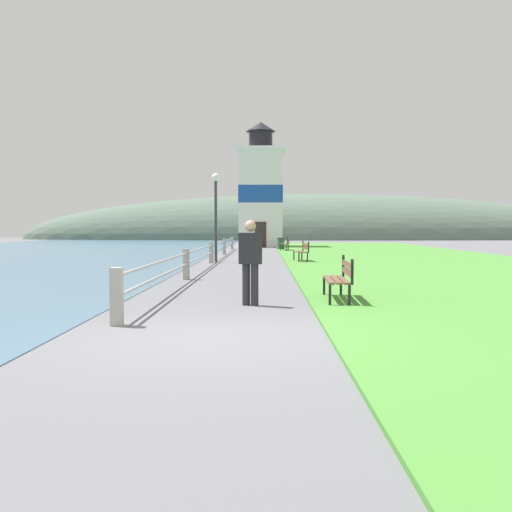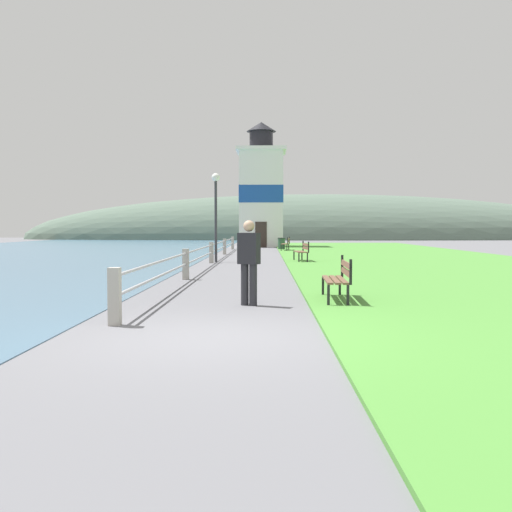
{
  "view_description": "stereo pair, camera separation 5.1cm",
  "coord_description": "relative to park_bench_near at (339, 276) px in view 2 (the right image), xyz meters",
  "views": [
    {
      "loc": [
        0.77,
        -7.88,
        1.54
      ],
      "look_at": [
        0.39,
        17.05,
        0.3
      ],
      "focal_mm": 40.0,
      "sensor_mm": 36.0,
      "label": 1
    },
    {
      "loc": [
        0.82,
        -7.88,
        1.54
      ],
      "look_at": [
        0.39,
        17.05,
        0.3
      ],
      "focal_mm": 40.0,
      "sensor_mm": 36.0,
      "label": 2
    }
  ],
  "objects": [
    {
      "name": "trash_bin",
      "position": [
        -0.42,
        27.97,
        -0.11
      ],
      "size": [
        0.54,
        0.54,
        0.84
      ],
      "color": "#2D5138",
      "rests_on": "ground_plane"
    },
    {
      "name": "seawall_railing",
      "position": [
        -3.89,
        13.1,
        0.02
      ],
      "size": [
        0.18,
        32.03,
        0.92
      ],
      "color": "#A8A399",
      "rests_on": "ground_plane"
    },
    {
      "name": "distant_hillside",
      "position": [
        5.67,
        64.82,
        -0.54
      ],
      "size": [
        80.0,
        16.0,
        12.0
      ],
      "color": "#566B5B",
      "rests_on": "ground_plane"
    },
    {
      "name": "lighthouse",
      "position": [
        -1.89,
        34.4,
        3.85
      ],
      "size": [
        3.96,
        3.96,
        10.0
      ],
      "color": "white",
      "rests_on": "ground_plane"
    },
    {
      "name": "grass_verge",
      "position": [
        5.33,
        15.49,
        -0.51
      ],
      "size": [
        12.0,
        57.97,
        0.06
      ],
      "color": "#4C8E38",
      "rests_on": "ground_plane"
    },
    {
      "name": "park_bench_far",
      "position": [
        -0.15,
        25.87,
        0.0
      ],
      "size": [
        0.66,
        1.8,
        0.94
      ],
      "rotation": [
        0.0,
        0.0,
        3.03
      ],
      "color": "brown",
      "rests_on": "ground_plane"
    },
    {
      "name": "park_bench_midway",
      "position": [
        0.13,
        13.7,
        -0.0
      ],
      "size": [
        0.61,
        1.68,
        0.94
      ],
      "rotation": [
        0.0,
        0.0,
        3.23
      ],
      "color": "brown",
      "rests_on": "ground_plane"
    },
    {
      "name": "park_bench_near",
      "position": [
        0.0,
        0.0,
        0.0
      ],
      "size": [
        0.54,
        1.76,
        0.94
      ],
      "rotation": [
        0.0,
        0.0,
        3.1
      ],
      "color": "brown",
      "rests_on": "ground_plane"
    },
    {
      "name": "person_strolling",
      "position": [
        -1.84,
        -0.48,
        0.38
      ],
      "size": [
        0.47,
        0.37,
        1.69
      ],
      "rotation": [
        0.0,
        0.0,
        1.15
      ],
      "color": "#28282D",
      "rests_on": "ground_plane"
    },
    {
      "name": "ground_plane",
      "position": [
        -2.33,
        -3.83,
        -0.54
      ],
      "size": [
        160.0,
        160.0,
        0.0
      ],
      "primitive_type": "plane",
      "color": "slate"
    },
    {
      "name": "lamp_post",
      "position": [
        -3.74,
        13.68,
        2.2
      ],
      "size": [
        0.36,
        0.36,
        3.96
      ],
      "color": "#333338",
      "rests_on": "ground_plane"
    }
  ]
}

